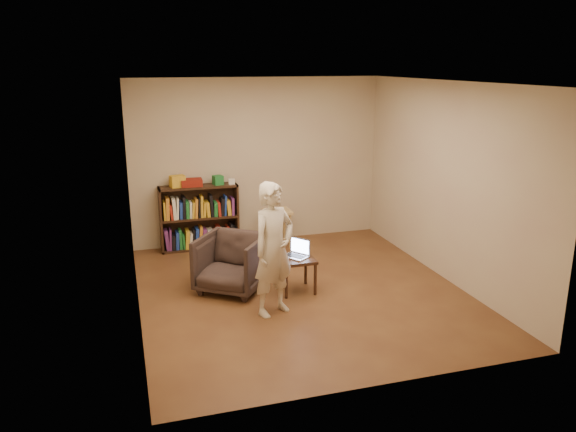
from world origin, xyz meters
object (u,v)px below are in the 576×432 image
object	(u,v)px
stool	(277,217)
armchair	(231,263)
laptop	(297,252)
bookshelf	(199,221)
side_table	(296,263)
person	(274,249)

from	to	relation	value
stool	armchair	world-z (taller)	armchair
armchair	laptop	world-z (taller)	armchair
stool	armchair	bearing A→B (deg)	-124.10
bookshelf	stool	distance (m)	1.22
side_table	person	xyz separation A→B (m)	(-0.44, -0.53, 0.41)
armchair	side_table	size ratio (longest dim) A/B	1.79
stool	person	distance (m)	2.45
bookshelf	armchair	size ratio (longest dim) A/B	1.50
armchair	bookshelf	bearing A→B (deg)	130.48
stool	person	bearing A→B (deg)	-106.64
stool	person	world-z (taller)	person
bookshelf	armchair	distance (m)	1.80
bookshelf	side_table	xyz separation A→B (m)	(0.93, -2.06, -0.07)
side_table	laptop	world-z (taller)	laptop
bookshelf	side_table	distance (m)	2.26
side_table	person	world-z (taller)	person
stool	person	xyz separation A→B (m)	(-0.70, -2.33, 0.30)
armchair	person	world-z (taller)	person
laptop	person	size ratio (longest dim) A/B	0.24
armchair	side_table	world-z (taller)	armchair
bookshelf	armchair	world-z (taller)	bookshelf
laptop	armchair	bearing A→B (deg)	-141.87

